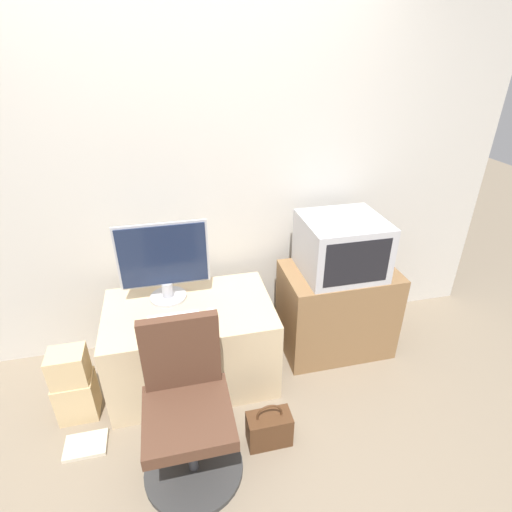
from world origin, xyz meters
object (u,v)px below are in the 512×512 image
(main_monitor, at_px, (164,262))
(mouse, at_px, (211,310))
(cardboard_box_lower, at_px, (77,397))
(office_chair, at_px, (188,415))
(crt_tv, at_px, (341,246))
(book, at_px, (86,445))
(handbag, at_px, (269,428))
(keyboard, at_px, (174,319))

(main_monitor, distance_m, mouse, 0.41)
(cardboard_box_lower, bearing_deg, mouse, 4.89)
(main_monitor, distance_m, office_chair, 0.90)
(main_monitor, bearing_deg, cardboard_box_lower, -153.99)
(crt_tv, xyz_separation_m, book, (-1.68, -0.49, -0.82))
(office_chair, bearing_deg, main_monitor, 93.32)
(main_monitor, xyz_separation_m, crt_tv, (1.14, -0.05, 0.00))
(book, bearing_deg, mouse, 22.62)
(office_chair, bearing_deg, handbag, 3.98)
(handbag, distance_m, book, 1.04)
(cardboard_box_lower, bearing_deg, book, -77.10)
(crt_tv, bearing_deg, office_chair, -146.59)
(book, bearing_deg, cardboard_box_lower, 102.90)
(main_monitor, distance_m, crt_tv, 1.14)
(main_monitor, distance_m, keyboard, 0.36)
(main_monitor, height_order, office_chair, main_monitor)
(handbag, bearing_deg, office_chair, -176.02)
(mouse, distance_m, book, 1.02)
(crt_tv, xyz_separation_m, cardboard_box_lower, (-1.74, -0.24, -0.70))
(keyboard, bearing_deg, office_chair, -87.37)
(crt_tv, relative_size, cardboard_box_lower, 1.85)
(office_chair, xyz_separation_m, book, (-0.58, 0.23, -0.36))
(cardboard_box_lower, bearing_deg, handbag, -22.87)
(main_monitor, xyz_separation_m, handbag, (0.48, -0.74, -0.73))
(handbag, height_order, book, handbag)
(mouse, relative_size, handbag, 0.18)
(crt_tv, bearing_deg, book, -163.60)
(crt_tv, xyz_separation_m, office_chair, (-1.10, -0.72, -0.47))
(main_monitor, distance_m, handbag, 1.15)
(cardboard_box_lower, bearing_deg, main_monitor, 26.01)
(mouse, bearing_deg, cardboard_box_lower, -175.11)
(main_monitor, distance_m, cardboard_box_lower, 0.96)
(mouse, xyz_separation_m, cardboard_box_lower, (-0.84, -0.07, -0.45))
(crt_tv, relative_size, office_chair, 0.59)
(crt_tv, distance_m, handbag, 1.20)
(keyboard, height_order, office_chair, office_chair)
(main_monitor, bearing_deg, book, -134.60)
(main_monitor, bearing_deg, office_chair, -86.68)
(keyboard, xyz_separation_m, mouse, (0.22, 0.02, 0.01))
(main_monitor, xyz_separation_m, mouse, (0.25, -0.22, -0.25))
(mouse, height_order, book, mouse)
(cardboard_box_lower, bearing_deg, keyboard, 4.37)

